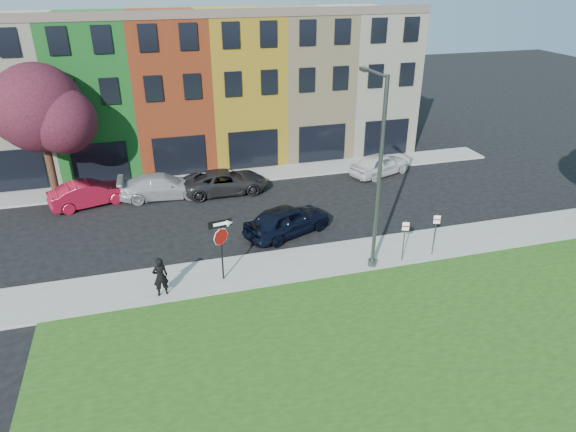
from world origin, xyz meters
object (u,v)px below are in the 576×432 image
object	(u,v)px
sedan_near	(287,220)
street_lamp	(377,176)
stop_sign	(221,238)
man	(160,277)

from	to	relation	value
sedan_near	street_lamp	world-z (taller)	street_lamp
stop_sign	man	world-z (taller)	stop_sign
sedan_near	stop_sign	bearing A→B (deg)	109.60
stop_sign	street_lamp	world-z (taller)	street_lamp
stop_sign	sedan_near	xyz separation A→B (m)	(4.01, 3.63, -1.41)
man	street_lamp	xyz separation A→B (m)	(9.65, -0.04, 3.55)
sedan_near	street_lamp	xyz separation A→B (m)	(2.92, -4.16, 3.75)
sedan_near	street_lamp	bearing A→B (deg)	-167.44
street_lamp	sedan_near	bearing A→B (deg)	122.72
sedan_near	street_lamp	distance (m)	6.31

